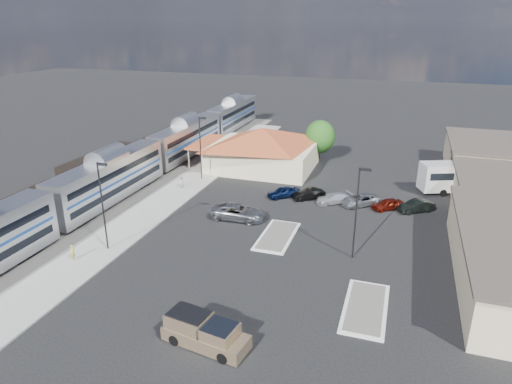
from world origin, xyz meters
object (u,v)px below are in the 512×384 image
(station_depot, at_px, (262,148))
(pickup_truck, at_px, (206,333))
(suv, at_px, (238,212))
(coach_bus, at_px, (469,175))

(station_depot, xyz_separation_m, pickup_truck, (8.44, -39.78, -2.13))
(pickup_truck, bearing_deg, suv, 23.32)
(pickup_truck, bearing_deg, station_depot, 21.02)
(station_depot, height_order, coach_bus, station_depot)
(pickup_truck, distance_m, suv, 21.39)
(suv, height_order, coach_bus, coach_bus)
(pickup_truck, relative_size, coach_bus, 0.50)
(station_depot, relative_size, pickup_truck, 2.87)
(pickup_truck, relative_size, suv, 1.03)
(coach_bus, bearing_deg, station_depot, 64.80)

